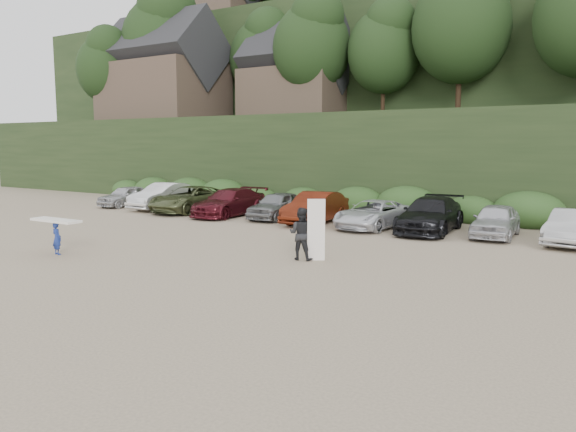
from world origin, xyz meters
The scene contains 5 objects.
ground centered at (0.00, 0.00, 0.00)m, with size 120.00×120.00×0.00m, color tan.
hillside_backdrop centered at (-0.26, 35.93, 11.22)m, with size 90.00×41.50×28.00m.
parked_cars centered at (-0.09, 9.98, 0.76)m, with size 33.66×6.05×1.64m.
child_surfer centered at (-5.91, -2.62, 0.91)m, with size 2.23×0.66×1.33m.
adult_surfer centered at (2.25, 1.52, 0.95)m, with size 1.41×0.87×2.20m.
Camera 1 is at (12.44, -15.21, 4.11)m, focal length 35.00 mm.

